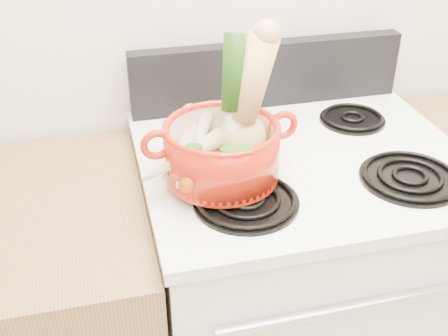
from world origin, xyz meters
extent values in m
cube|color=silver|center=(0.00, 1.40, 0.46)|extent=(0.76, 0.65, 0.92)
cube|color=white|center=(0.00, 1.40, 0.93)|extent=(0.78, 0.67, 0.03)
cube|color=black|center=(0.00, 1.70, 1.04)|extent=(0.76, 0.05, 0.18)
cylinder|color=silver|center=(0.00, 1.06, 0.78)|extent=(0.60, 0.02, 0.02)
cylinder|color=black|center=(-0.19, 1.24, 0.96)|extent=(0.22, 0.22, 0.02)
cylinder|color=black|center=(0.19, 1.24, 0.96)|extent=(0.22, 0.22, 0.02)
cylinder|color=black|center=(-0.19, 1.54, 0.96)|extent=(0.17, 0.17, 0.02)
cylinder|color=black|center=(0.19, 1.54, 0.96)|extent=(0.17, 0.17, 0.02)
cylinder|color=#AA1B0A|center=(-0.22, 1.33, 1.03)|extent=(0.26, 0.26, 0.12)
torus|color=#AA1B0A|center=(-0.36, 1.32, 1.07)|extent=(0.07, 0.02, 0.07)
torus|color=#AA1B0A|center=(-0.08, 1.34, 1.07)|extent=(0.07, 0.02, 0.07)
cylinder|color=silver|center=(-0.19, 1.35, 1.14)|extent=(0.08, 0.11, 0.30)
ellipsoid|color=tan|center=(-0.19, 1.42, 1.01)|extent=(0.10, 0.08, 0.04)
cone|color=beige|center=(-0.30, 1.38, 1.01)|extent=(0.14, 0.18, 0.05)
cone|color=beige|center=(-0.30, 1.34, 1.02)|extent=(0.09, 0.19, 0.05)
cone|color=beige|center=(-0.27, 1.39, 1.03)|extent=(0.09, 0.18, 0.05)
cone|color=beige|center=(-0.31, 1.31, 1.04)|extent=(0.20, 0.13, 0.06)
cone|color=beige|center=(-0.26, 1.40, 1.04)|extent=(0.04, 0.20, 0.06)
cone|color=beige|center=(-0.26, 1.37, 1.05)|extent=(0.12, 0.21, 0.06)
cone|color=#CF460A|center=(-0.22, 1.30, 1.01)|extent=(0.05, 0.15, 0.04)
cone|color=#D25E0A|center=(-0.28, 1.29, 1.02)|extent=(0.10, 0.13, 0.04)
cone|color=red|center=(-0.21, 1.30, 1.03)|extent=(0.06, 0.18, 0.05)
camera|label=1|loc=(-0.47, 0.32, 1.63)|focal=45.00mm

